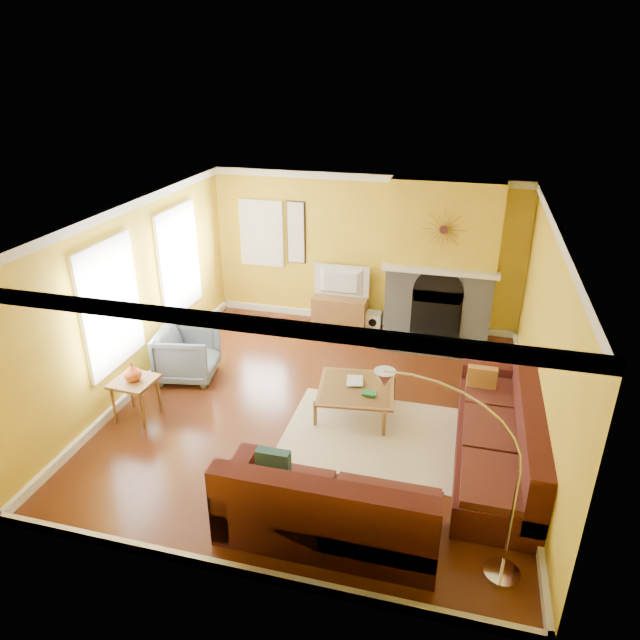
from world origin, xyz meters
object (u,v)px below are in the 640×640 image
(media_console, at_px, (340,311))
(arc_lamp, at_px, (452,480))
(sectional_sofa, at_px, (397,432))
(coffee_table, at_px, (356,399))
(side_table, at_px, (137,399))
(armchair, at_px, (188,354))

(media_console, relative_size, arc_lamp, 0.48)
(sectional_sofa, height_order, media_console, sectional_sofa)
(coffee_table, relative_size, media_console, 1.04)
(media_console, distance_m, side_table, 4.11)
(coffee_table, relative_size, side_table, 1.75)
(side_table, bearing_deg, coffee_table, 17.11)
(side_table, xyz_separation_m, arc_lamp, (4.14, -1.48, 0.73))
(sectional_sofa, height_order, arc_lamp, arc_lamp)
(arc_lamp, bearing_deg, side_table, 160.30)
(armchair, distance_m, arc_lamp, 4.82)
(media_console, distance_m, arc_lamp, 5.58)
(armchair, height_order, arc_lamp, arc_lamp)
(coffee_table, xyz_separation_m, side_table, (-2.82, -0.87, 0.09))
(coffee_table, distance_m, arc_lamp, 2.82)
(coffee_table, bearing_deg, media_console, 107.24)
(arc_lamp, bearing_deg, coffee_table, 119.29)
(sectional_sofa, distance_m, armchair, 3.56)
(media_console, height_order, arc_lamp, arc_lamp)
(side_table, relative_size, arc_lamp, 0.28)
(coffee_table, bearing_deg, armchair, 173.40)
(coffee_table, relative_size, arc_lamp, 0.50)
(media_console, relative_size, side_table, 1.68)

